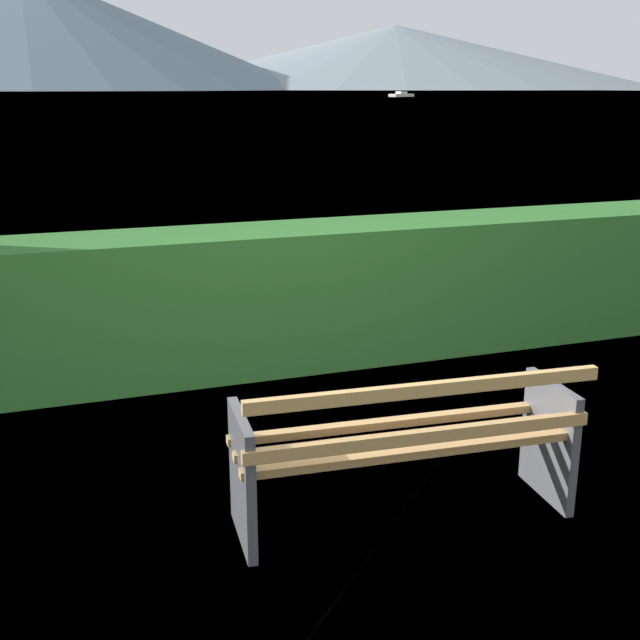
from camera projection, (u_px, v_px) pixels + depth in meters
ground_plane at (401, 514)px, 4.30m from camera, size 1400.00×1400.00×0.00m
water_surface at (33, 93)px, 281.45m from camera, size 620.00×620.00×0.00m
park_bench at (407, 446)px, 4.12m from camera, size 1.83×0.70×0.87m
hedge_row at (268, 298)px, 6.47m from camera, size 9.00×0.79×1.13m
sailboat_mid at (401, 95)px, 173.17m from camera, size 6.93×5.10×1.15m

